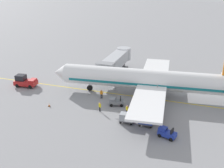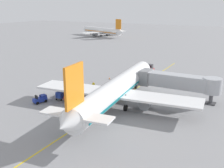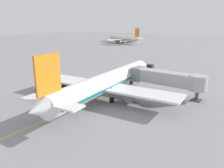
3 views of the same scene
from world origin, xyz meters
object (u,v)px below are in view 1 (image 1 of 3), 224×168
pushback_tractor (25,81)px  baggage_tug_trailing (147,115)px  ground_crew_wing_walker (127,110)px  baggage_tug_spare (116,102)px  jet_bridge (116,61)px  baggage_cart_front (127,117)px  baggage_cart_second_in_train (146,120)px  ground_crew_loader (100,106)px  safety_cone_nose_left (49,105)px  ground_crew_marshaller (101,94)px  parked_airliner (149,80)px  baggage_tug_lead (167,133)px

pushback_tractor → baggage_tug_trailing: (-5.65, -26.35, -0.39)m
baggage_tug_trailing → ground_crew_wing_walker: (0.41, 3.30, 0.24)m
pushback_tractor → baggage_tug_spare: (-2.50, -20.26, -0.39)m
jet_bridge → baggage_cart_front: 21.61m
jet_bridge → baggage_cart_second_in_train: bearing=-150.5°
baggage_tug_trailing → ground_crew_loader: (0.11, 7.94, 0.24)m
jet_bridge → baggage_cart_front: jet_bridge is taller
jet_bridge → baggage_tug_trailing: size_ratio=5.80×
baggage_tug_trailing → safety_cone_nose_left: 17.00m
baggage_tug_trailing → ground_crew_marshaller: 10.81m
baggage_tug_spare → baggage_cart_second_in_train: (-5.19, -6.43, 0.24)m
ground_crew_loader → ground_crew_marshaller: bearing=17.7°
ground_crew_wing_walker → baggage_cart_second_in_train: bearing=-123.9°
baggage_cart_front → ground_crew_wing_walker: bearing=14.1°
parked_airliner → baggage_tug_trailing: bearing=-169.9°
baggage_cart_second_in_train → baggage_tug_trailing: bearing=9.4°
baggage_cart_second_in_train → ground_crew_loader: size_ratio=1.73×
ground_crew_wing_walker → safety_cone_nose_left: bearing=95.6°
baggage_tug_lead → baggage_cart_second_in_train: (2.23, 3.43, 0.24)m
parked_airliner → ground_crew_loader: 11.19m
parked_airliner → ground_crew_loader: parked_airliner is taller
baggage_tug_trailing → baggage_cart_front: (-2.12, 2.66, 0.24)m
baggage_tug_lead → baggage_tug_spare: size_ratio=1.00×
baggage_tug_lead → baggage_cart_front: 6.78m
safety_cone_nose_left → baggage_cart_front: bearing=-94.8°
baggage_tug_lead → baggage_tug_trailing: size_ratio=1.02×
jet_bridge → ground_crew_loader: 18.02m
baggage_cart_second_in_train → jet_bridge: bearing=29.5°
parked_airliner → ground_crew_marshaller: 9.13m
baggage_cart_front → baggage_tug_lead: bearing=-108.5°
ground_crew_wing_walker → ground_crew_loader: (-0.29, 4.64, 0.00)m
baggage_tug_lead → ground_crew_loader: (4.38, 11.70, 0.24)m
baggage_tug_trailing → baggage_cart_second_in_train: size_ratio=0.92×
ground_crew_marshaller → jet_bridge: bearing=6.0°
baggage_tug_lead → baggage_tug_spare: same height
ground_crew_wing_walker → pushback_tractor: bearing=77.2°
baggage_tug_lead → baggage_cart_second_in_train: bearing=56.9°
pushback_tractor → baggage_tug_trailing: pushback_tractor is taller
baggage_tug_spare → safety_cone_nose_left: (-4.07, 10.88, -0.42)m
parked_airliner → baggage_cart_front: parked_airliner is taller
baggage_cart_second_in_train → ground_crew_wing_walker: ground_crew_wing_walker is taller
pushback_tractor → ground_crew_wing_walker: (-5.25, -23.06, -0.15)m
ground_crew_marshaller → baggage_tug_lead: bearing=-125.2°
parked_airliner → baggage_cart_front: (-11.19, 1.04, -2.24)m
baggage_cart_front → ground_crew_loader: ground_crew_loader is taller
baggage_tug_lead → baggage_cart_second_in_train: size_ratio=0.94×
pushback_tractor → baggage_cart_front: bearing=-108.2°
baggage_cart_front → ground_crew_loader: (2.23, 5.28, 0.00)m
baggage_tug_trailing → baggage_cart_second_in_train: baggage_tug_trailing is taller
jet_bridge → pushback_tractor: (-12.07, 15.50, -2.36)m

